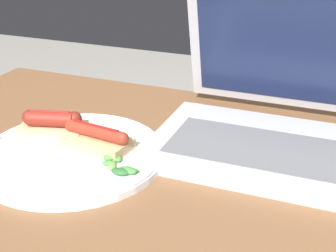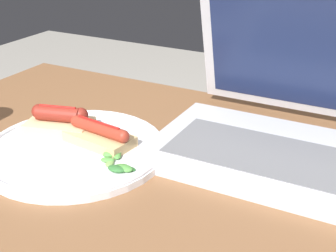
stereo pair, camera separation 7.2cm
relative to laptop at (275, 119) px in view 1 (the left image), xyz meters
The scene contains 6 objects.
desk 0.22m from the laptop, 121.49° to the right, with size 1.18×0.64×0.74m.
laptop is the anchor object (origin of this frame).
plate 0.34m from the laptop, 149.00° to the right, with size 0.30×0.30×0.02m.
sausage_toast_left 0.30m from the laptop, 151.40° to the right, with size 0.12×0.07×0.04m.
sausage_toast_middle 0.37m from the laptop, 159.48° to the right, with size 0.12×0.09×0.05m.
salad_pile 0.27m from the laptop, 137.20° to the right, with size 0.07×0.06×0.01m.
Camera 1 is at (0.18, -0.59, 1.10)m, focal length 50.00 mm.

